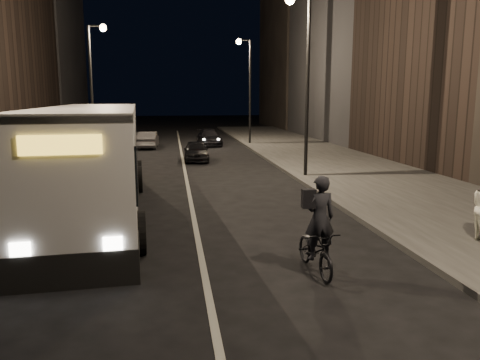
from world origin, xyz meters
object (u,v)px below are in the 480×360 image
object	(u,v)px
car_near	(196,151)
streetlight_right_mid	(302,62)
streetlight_left_far	(95,72)
cyclist_on_bicycle	(317,241)
car_mid	(148,140)
car_far	(209,138)
city_bus	(94,156)
streetlight_right_far	(247,77)

from	to	relation	value
car_near	streetlight_right_mid	bearing A→B (deg)	-55.35
streetlight_left_far	cyclist_on_bicycle	xyz separation A→B (m)	(7.75, -21.82, -4.63)
streetlight_right_mid	car_near	xyz separation A→B (m)	(-4.53, 6.89, -4.75)
car_mid	car_near	bearing A→B (deg)	114.54
car_near	car_mid	xyz separation A→B (m)	(-3.20, 7.74, 0.02)
car_mid	car_far	xyz separation A→B (m)	(4.71, 1.43, -0.02)
car_near	car_mid	size ratio (longest dim) A/B	0.93
cyclist_on_bicycle	streetlight_right_mid	bearing A→B (deg)	72.15
car_near	city_bus	bearing A→B (deg)	-106.33
streetlight_right_mid	car_near	world-z (taller)	streetlight_right_mid
cyclist_on_bicycle	car_near	bearing A→B (deg)	90.93
streetlight_right_mid	car_near	size ratio (longest dim) A/B	2.27
cyclist_on_bicycle	car_mid	xyz separation A→B (m)	(-4.82, 26.46, -0.10)
car_mid	streetlight_right_mid	bearing A→B (deg)	119.95
cyclist_on_bicycle	car_mid	world-z (taller)	cyclist_on_bicycle
car_mid	cyclist_on_bicycle	bearing A→B (deg)	102.43
cyclist_on_bicycle	car_far	world-z (taller)	cyclist_on_bicycle
city_bus	cyclist_on_bicycle	distance (m)	8.47
cyclist_on_bicycle	car_far	size ratio (longest dim) A/B	0.52
streetlight_right_far	car_near	size ratio (longest dim) A/B	2.27
streetlight_left_far	city_bus	size ratio (longest dim) A/B	0.62
streetlight_right_mid	streetlight_right_far	size ratio (longest dim) A/B	1.00
city_bus	car_mid	size ratio (longest dim) A/B	3.42
streetlight_right_far	streetlight_left_far	distance (m)	12.24
streetlight_left_far	car_near	size ratio (longest dim) A/B	2.27
streetlight_right_far	city_bus	size ratio (longest dim) A/B	0.62
city_bus	car_far	bearing A→B (deg)	71.80
streetlight_right_mid	car_far	xyz separation A→B (m)	(-3.02, 16.06, -4.75)
city_bus	car_mid	distance (m)	20.25
car_far	city_bus	bearing A→B (deg)	-107.31
cyclist_on_bicycle	car_mid	size ratio (longest dim) A/B	0.57
streetlight_right_far	cyclist_on_bicycle	world-z (taller)	streetlight_right_far
streetlight_right_far	car_far	distance (m)	5.63
city_bus	streetlight_left_far	bearing A→B (deg)	93.95
city_bus	cyclist_on_bicycle	world-z (taller)	city_bus
streetlight_left_far	cyclist_on_bicycle	distance (m)	23.62
streetlight_right_far	cyclist_on_bicycle	size ratio (longest dim) A/B	3.70
streetlight_right_far	car_mid	world-z (taller)	streetlight_right_far
cyclist_on_bicycle	car_near	world-z (taller)	cyclist_on_bicycle
city_bus	car_near	world-z (taller)	city_bus
streetlight_right_mid	cyclist_on_bicycle	bearing A→B (deg)	-103.83
streetlight_left_far	city_bus	world-z (taller)	streetlight_left_far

